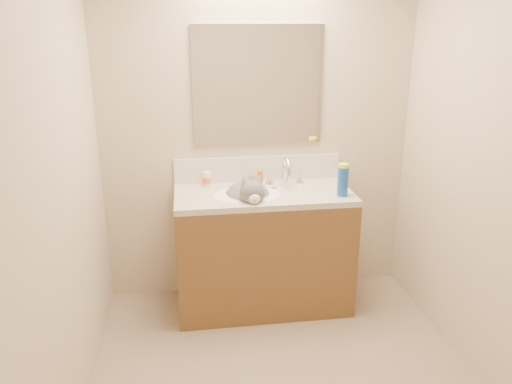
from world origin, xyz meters
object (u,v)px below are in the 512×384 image
object	(u,v)px
vanity_cabinet	(263,252)
amber_bottle	(260,177)
silver_jar	(251,179)
cat	(249,197)
faucet	(286,173)
pill_bottle	(207,179)
spray_can	(343,182)
basin	(247,204)

from	to	relation	value
vanity_cabinet	amber_bottle	xyz separation A→B (m)	(0.01, 0.21, 0.49)
silver_jar	cat	bearing A→B (deg)	-100.95
silver_jar	faucet	bearing A→B (deg)	-17.82
faucet	amber_bottle	xyz separation A→B (m)	(-0.17, 0.07, -0.04)
pill_bottle	spray_can	distance (m)	0.94
basin	cat	world-z (taller)	cat
vanity_cabinet	spray_can	bearing A→B (deg)	-16.32
vanity_cabinet	spray_can	distance (m)	0.76
cat	silver_jar	xyz separation A→B (m)	(0.05, 0.25, 0.05)
faucet	amber_bottle	bearing A→B (deg)	156.79
basin	faucet	distance (m)	0.38
vanity_cabinet	cat	size ratio (longest dim) A/B	2.68
vanity_cabinet	cat	bearing A→B (deg)	-162.53
amber_bottle	spray_can	distance (m)	0.61
pill_bottle	spray_can	size ratio (longest dim) A/B	0.53
cat	faucet	bearing A→B (deg)	27.08
pill_bottle	spray_can	world-z (taller)	spray_can
vanity_cabinet	silver_jar	world-z (taller)	silver_jar
cat	silver_jar	distance (m)	0.26
vanity_cabinet	cat	xyz separation A→B (m)	(-0.11, -0.03, 0.43)
pill_bottle	silver_jar	world-z (taller)	pill_bottle
faucet	cat	world-z (taller)	faucet
vanity_cabinet	faucet	xyz separation A→B (m)	(0.18, 0.14, 0.54)
cat	spray_can	xyz separation A→B (m)	(0.61, -0.11, 0.12)
pill_bottle	amber_bottle	distance (m)	0.38
spray_can	silver_jar	bearing A→B (deg)	147.25
faucet	silver_jar	bearing A→B (deg)	162.18
pill_bottle	amber_bottle	size ratio (longest dim) A/B	1.17
vanity_cabinet	amber_bottle	distance (m)	0.54
vanity_cabinet	basin	size ratio (longest dim) A/B	2.67
faucet	pill_bottle	bearing A→B (deg)	175.41
cat	spray_can	world-z (taller)	spray_can
amber_bottle	spray_can	xyz separation A→B (m)	(0.49, -0.36, 0.05)
silver_jar	amber_bottle	size ratio (longest dim) A/B	0.67
pill_bottle	silver_jar	distance (m)	0.32
basin	silver_jar	bearing A→B (deg)	75.87
cat	silver_jar	size ratio (longest dim) A/B	7.52
faucet	silver_jar	distance (m)	0.26
basin	amber_bottle	size ratio (longest dim) A/B	5.05
basin	amber_bottle	world-z (taller)	amber_bottle
vanity_cabinet	amber_bottle	size ratio (longest dim) A/B	13.47
faucet	silver_jar	xyz separation A→B (m)	(-0.24, 0.08, -0.06)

